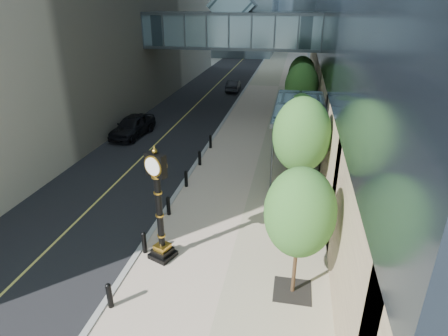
{
  "coord_description": "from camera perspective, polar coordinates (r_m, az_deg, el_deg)",
  "views": [
    {
      "loc": [
        3.14,
        -8.17,
        9.96
      ],
      "look_at": [
        0.22,
        7.04,
        3.04
      ],
      "focal_mm": 30.0,
      "sensor_mm": 36.0,
      "label": 1
    }
  ],
  "objects": [
    {
      "name": "car_near",
      "position": [
        30.91,
        -13.75,
        6.26
      ],
      "size": [
        2.52,
        5.14,
        1.69
      ],
      "primitive_type": "imported",
      "rotation": [
        0.0,
        0.0,
        -0.11
      ],
      "color": "black",
      "rests_on": "road"
    },
    {
      "name": "street_clock",
      "position": [
        15.32,
        -9.79,
        -6.82
      ],
      "size": [
        1.2,
        1.2,
        4.91
      ],
      "rotation": [
        0.0,
        0.0,
        -0.39
      ],
      "color": "black",
      "rests_on": "sidewalk"
    },
    {
      "name": "car_far",
      "position": [
        46.08,
        1.46,
        12.45
      ],
      "size": [
        1.49,
        4.06,
        1.33
      ],
      "primitive_type": "imported",
      "rotation": [
        0.0,
        0.0,
        3.16
      ],
      "color": "black",
      "rests_on": "road"
    },
    {
      "name": "entrance_canopy",
      "position": [
        22.91,
        11.49,
        9.01
      ],
      "size": [
        3.0,
        8.0,
        4.38
      ],
      "color": "#383F44",
      "rests_on": "ground"
    },
    {
      "name": "pedestrian",
      "position": [
        19.57,
        13.64,
        -3.81
      ],
      "size": [
        0.74,
        0.51,
        1.95
      ],
      "primitive_type": "imported",
      "rotation": [
        0.0,
        0.0,
        3.21
      ],
      "color": "#B3AEA4",
      "rests_on": "sidewalk"
    },
    {
      "name": "street_trees",
      "position": [
        24.97,
        11.7,
        8.94
      ],
      "size": [
        2.84,
        28.49,
        5.84
      ],
      "color": "black",
      "rests_on": "sidewalk"
    },
    {
      "name": "bollard_row",
      "position": [
        20.45,
        -7.04,
        -3.65
      ],
      "size": [
        0.2,
        16.2,
        0.9
      ],
      "color": "black",
      "rests_on": "sidewalk"
    },
    {
      "name": "curb",
      "position": [
        49.56,
        3.6,
        12.48
      ],
      "size": [
        0.25,
        180.0,
        0.07
      ],
      "primitive_type": "cube",
      "color": "gray",
      "rests_on": "ground"
    },
    {
      "name": "sidewalk",
      "position": [
        49.23,
        8.33,
        12.19
      ],
      "size": [
        8.0,
        180.0,
        0.06
      ],
      "primitive_type": "cube",
      "color": "#B8A28D",
      "rests_on": "ground"
    },
    {
      "name": "road",
      "position": [
        50.22,
        -1.04,
        12.65
      ],
      "size": [
        8.0,
        180.0,
        0.02
      ],
      "primitive_type": "cube",
      "color": "black",
      "rests_on": "ground"
    },
    {
      "name": "skywalk",
      "position": [
        36.76,
        1.3,
        20.56
      ],
      "size": [
        17.0,
        4.2,
        5.8
      ],
      "color": "#476371",
      "rests_on": "ground"
    }
  ]
}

